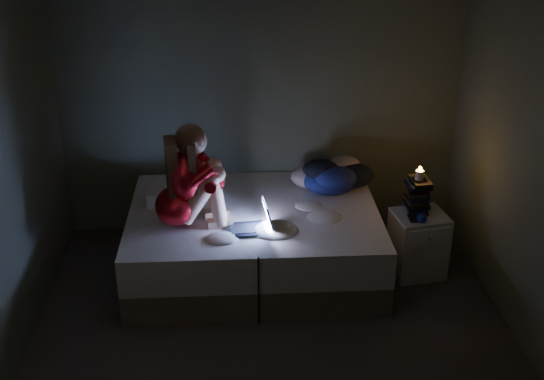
{
  "coord_description": "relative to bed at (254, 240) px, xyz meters",
  "views": [
    {
      "loc": [
        -0.25,
        -3.99,
        3.19
      ],
      "look_at": [
        0.05,
        1.0,
        0.8
      ],
      "focal_mm": 45.5,
      "sensor_mm": 36.0,
      "label": 1
    }
  ],
  "objects": [
    {
      "name": "woman",
      "position": [
        -0.61,
        -0.24,
        0.71
      ],
      "size": [
        0.58,
        0.43,
        0.85
      ],
      "primitive_type": null,
      "rotation": [
        0.0,
        0.0,
        0.18
      ],
      "color": "#A41C18",
      "rests_on": "bed"
    },
    {
      "name": "candle",
      "position": [
        1.35,
        -0.06,
        0.6
      ],
      "size": [
        0.07,
        0.07,
        0.08
      ],
      "primitive_type": "cylinder",
      "color": "beige",
      "rests_on": "book_stack"
    },
    {
      "name": "blue_orb",
      "position": [
        1.32,
        -0.27,
        0.31
      ],
      "size": [
        0.08,
        0.08,
        0.08
      ],
      "primitive_type": "sphere",
      "color": "navy",
      "rests_on": "nightstand"
    },
    {
      "name": "wall_back",
      "position": [
        0.1,
        0.81,
        1.02
      ],
      "size": [
        3.6,
        0.02,
        2.6
      ],
      "primitive_type": "cube",
      "color": "#545B49",
      "rests_on": "ground"
    },
    {
      "name": "nightstand",
      "position": [
        1.37,
        -0.14,
        -0.01
      ],
      "size": [
        0.48,
        0.44,
        0.56
      ],
      "primitive_type": "cube",
      "rotation": [
        0.0,
        0.0,
        0.17
      ],
      "color": "beige",
      "rests_on": "ground"
    },
    {
      "name": "phone",
      "position": [
        1.28,
        -0.19,
        0.28
      ],
      "size": [
        0.1,
        0.15,
        0.01
      ],
      "primitive_type": "cube",
      "rotation": [
        0.0,
        0.0,
        -0.2
      ],
      "color": "black",
      "rests_on": "nightstand"
    },
    {
      "name": "laptop",
      "position": [
        -0.05,
        -0.35,
        0.41
      ],
      "size": [
        0.38,
        0.29,
        0.25
      ],
      "primitive_type": null,
      "rotation": [
        0.0,
        0.0,
        0.11
      ],
      "color": "black",
      "rests_on": "bed"
    },
    {
      "name": "floor",
      "position": [
        0.1,
        -1.1,
        -0.29
      ],
      "size": [
        3.6,
        3.8,
        0.02
      ],
      "primitive_type": "cube",
      "color": "black",
      "rests_on": "ground"
    },
    {
      "name": "pillow",
      "position": [
        -0.66,
        0.23,
        0.35
      ],
      "size": [
        0.46,
        0.33,
        0.13
      ],
      "primitive_type": "cube",
      "color": "silver",
      "rests_on": "bed"
    },
    {
      "name": "book_stack",
      "position": [
        1.35,
        -0.06,
        0.41
      ],
      "size": [
        0.19,
        0.25,
        0.28
      ],
      "primitive_type": null,
      "color": "black",
      "rests_on": "nightstand"
    },
    {
      "name": "bed",
      "position": [
        0.0,
        0.0,
        0.0
      ],
      "size": [
        2.07,
        1.55,
        0.57
      ],
      "primitive_type": null,
      "color": "#B6B3AE",
      "rests_on": "ground"
    },
    {
      "name": "clothes_pile",
      "position": [
        0.68,
        0.35,
        0.44
      ],
      "size": [
        0.55,
        0.45,
        0.31
      ],
      "primitive_type": null,
      "rotation": [
        0.0,
        0.0,
        -0.08
      ],
      "color": "#0F1641",
      "rests_on": "bed"
    }
  ]
}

